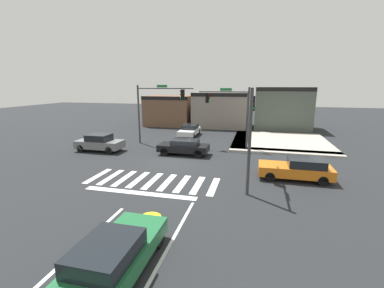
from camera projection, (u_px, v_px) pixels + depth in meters
name	position (u px, v px, depth m)	size (l,w,h in m)	color
ground_plane	(174.00, 161.00, 21.15)	(120.00, 120.00, 0.00)	#232628
crosswalk_near	(153.00, 181.00, 16.89)	(8.42, 2.99, 0.01)	silver
lane_markings	(112.00, 246.00, 10.06)	(6.80, 18.75, 0.01)	white
bike_detector_marking	(151.00, 217.00, 12.28)	(1.01, 1.01, 0.01)	yellow
curb_corner_northeast	(276.00, 142.00, 28.07)	(10.00, 10.60, 0.15)	#B2AA9E
storefront_row	(228.00, 109.00, 38.13)	(23.44, 6.41, 5.78)	brown
traffic_signal_northwest	(157.00, 103.00, 26.47)	(5.95, 0.32, 6.07)	#383A3D
traffic_signal_northeast	(230.00, 107.00, 24.63)	(4.81, 0.32, 5.87)	#383A3D
traffic_signal_southeast	(251.00, 120.00, 15.23)	(0.32, 4.27, 5.94)	#383A3D
car_white	(190.00, 130.00, 31.50)	(1.86, 4.44, 1.34)	white
car_orange	(297.00, 169.00, 17.02)	(4.60, 1.87, 1.44)	orange
car_green	(115.00, 254.00, 8.44)	(1.91, 4.60, 1.41)	#1E6638
car_black	(184.00, 147.00, 23.08)	(4.43, 1.85, 1.37)	black
car_gray	(100.00, 143.00, 24.34)	(4.29, 1.94, 1.59)	slate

